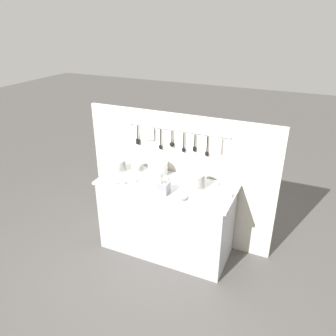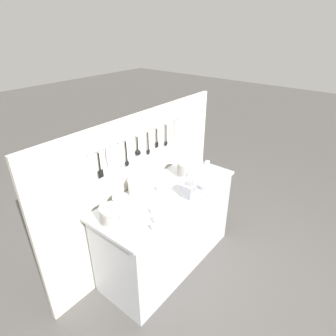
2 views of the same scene
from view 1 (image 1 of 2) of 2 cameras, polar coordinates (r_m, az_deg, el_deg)
ground_plane at (r=4.17m, az=-0.32°, el=-13.76°), size 20.00×20.00×0.00m
counter at (r=3.90m, az=-0.34°, el=-8.59°), size 1.56×0.64×0.90m
back_wall at (r=3.99m, az=1.76°, el=-1.72°), size 2.36×0.11×1.61m
bowl_stack_short_front at (r=3.55m, az=5.14°, el=-2.18°), size 0.15×0.15×0.18m
bowl_stack_tall_left at (r=3.95m, az=-5.39°, el=0.26°), size 0.14×0.14×0.11m
bowl_stack_back_corner at (r=3.98m, az=-8.51°, el=0.55°), size 0.16×0.16×0.15m
plate_stack at (r=3.84m, az=-1.80°, el=-0.03°), size 0.23×0.23×0.16m
steel_mixing_bowl at (r=3.37m, az=2.41°, el=-5.14°), size 0.12×0.12×0.03m
cutlery_caddy at (r=3.45m, az=-0.78°, el=-3.44°), size 0.11×0.11×0.27m
cup_edge_far at (r=3.66m, az=8.49°, el=-2.70°), size 0.05×0.05×0.05m
cup_back_left at (r=3.70m, az=-6.02°, el=-2.20°), size 0.05×0.05×0.05m
cup_by_caddy at (r=3.45m, az=10.77°, el=-4.71°), size 0.05×0.05×0.05m
cup_edge_near at (r=3.73m, az=-0.33°, el=-1.82°), size 0.05×0.05×0.05m
cup_beside_plates at (r=3.67m, az=-9.31°, el=-2.68°), size 0.05×0.05×0.05m
cup_front_right at (r=3.66m, az=-7.87°, el=-2.62°), size 0.05×0.05×0.05m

